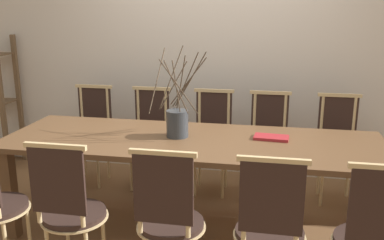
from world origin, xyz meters
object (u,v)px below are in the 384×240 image
at_px(chair_far_center, 212,139).
at_px(book_stack, 271,137).
at_px(chair_near_center, 169,217).
at_px(dining_table, 192,150).
at_px(vase_centerpiece, 177,122).

height_order(chair_far_center, book_stack, chair_far_center).
distance_m(chair_near_center, chair_far_center, 1.59).
height_order(dining_table, vase_centerpiece, vase_centerpiece).
distance_m(vase_centerpiece, book_stack, 0.73).
bearing_deg(dining_table, vase_centerpiece, 159.23).
bearing_deg(vase_centerpiece, chair_far_center, 77.76).
bearing_deg(chair_near_center, book_stack, 57.62).
xyz_separation_m(dining_table, chair_near_center, (0.01, -0.79, -0.15)).
xyz_separation_m(chair_far_center, book_stack, (0.55, -0.68, 0.25)).
relative_size(chair_near_center, chair_far_center, 1.00).
distance_m(dining_table, chair_near_center, 0.81).
relative_size(chair_near_center, book_stack, 3.61).
distance_m(chair_far_center, book_stack, 0.91).
bearing_deg(chair_far_center, vase_centerpiece, 77.76).
distance_m(dining_table, vase_centerpiece, 0.24).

